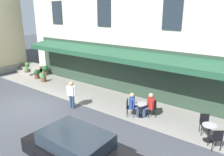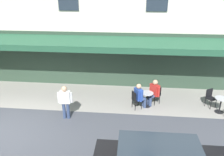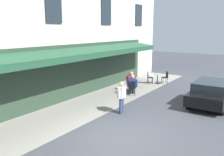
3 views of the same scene
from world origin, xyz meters
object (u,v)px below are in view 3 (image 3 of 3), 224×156
object	(u,v)px
cafe_table_near_entrance	(133,85)
seated_patron_in_blue	(132,84)
cafe_table_mid_terrace	(157,77)
walking_pedestrian_in_white	(122,95)
cafe_chair_black_by_window	(149,76)
cafe_chair_black_near_door	(132,87)
cafe_chair_black_back_row	(166,76)
parked_car_black	(212,92)
seated_companion_in_red	(131,81)
cafe_chair_black_under_awning	(131,82)

from	to	relation	value
cafe_table_near_entrance	seated_patron_in_blue	xyz separation A→B (m)	(0.37, 0.19, 0.20)
cafe_table_near_entrance	cafe_table_mid_terrace	bearing A→B (deg)	175.97
cafe_table_mid_terrace	walking_pedestrian_in_white	distance (m)	7.21
cafe_table_near_entrance	seated_patron_in_blue	bearing A→B (deg)	26.92
cafe_chair_black_by_window	cafe_table_mid_terrace	bearing A→B (deg)	120.73
walking_pedestrian_in_white	cafe_chair_black_near_door	bearing A→B (deg)	-159.81
cafe_table_near_entrance	cafe_chair_black_near_door	xyz separation A→B (m)	(0.56, 0.29, 0.06)
cafe_chair_black_back_row	parked_car_black	distance (m)	5.38
cafe_table_near_entrance	cafe_table_mid_terrace	world-z (taller)	same
cafe_table_mid_terrace	walking_pedestrian_in_white	xyz separation A→B (m)	(7.09, 1.19, 0.44)
cafe_chair_black_near_door	walking_pedestrian_in_white	bearing A→B (deg)	20.19
seated_companion_in_red	walking_pedestrian_in_white	size ratio (longest dim) A/B	0.83
cafe_chair_black_near_door	walking_pedestrian_in_white	distance (m)	3.33
cafe_chair_black_near_door	cafe_chair_black_under_awning	world-z (taller)	same
cafe_chair_black_back_row	walking_pedestrian_in_white	size ratio (longest dim) A/B	0.57
cafe_chair_black_under_awning	seated_patron_in_blue	world-z (taller)	seated_patron_in_blue
walking_pedestrian_in_white	parked_car_black	world-z (taller)	walking_pedestrian_in_white
cafe_chair_black_near_door	parked_car_black	xyz separation A→B (m)	(-0.80, 4.46, 0.16)
seated_patron_in_blue	cafe_chair_black_under_awning	bearing A→B (deg)	-145.41
cafe_chair_black_by_window	walking_pedestrian_in_white	world-z (taller)	walking_pedestrian_in_white
cafe_table_near_entrance	seated_patron_in_blue	size ratio (longest dim) A/B	0.58
cafe_chair_black_by_window	seated_patron_in_blue	distance (m)	3.51
cafe_table_near_entrance	cafe_table_mid_terrace	xyz separation A→B (m)	(-3.42, 0.24, 0.00)
cafe_chair_black_under_awning	cafe_chair_black_back_row	xyz separation A→B (m)	(-3.33, 1.14, 0.00)
seated_patron_in_blue	cafe_table_near_entrance	bearing A→B (deg)	-153.08
cafe_chair_black_near_door	cafe_chair_black_under_awning	size ratio (longest dim) A/B	1.00
cafe_chair_black_near_door	cafe_chair_black_under_awning	xyz separation A→B (m)	(-1.05, -0.69, 0.00)
cafe_table_mid_terrace	parked_car_black	world-z (taller)	parked_car_black
cafe_chair_black_near_door	cafe_table_mid_terrace	distance (m)	3.98
walking_pedestrian_in_white	cafe_table_mid_terrace	bearing A→B (deg)	-170.49
cafe_chair_black_near_door	cafe_chair_black_back_row	size ratio (longest dim) A/B	1.00
seated_patron_in_blue	parked_car_black	world-z (taller)	parked_car_black
seated_patron_in_blue	seated_companion_in_red	size ratio (longest dim) A/B	0.99
cafe_table_mid_terrace	parked_car_black	bearing A→B (deg)	54.77
cafe_chair_black_by_window	cafe_table_near_entrance	bearing A→B (deg)	5.58
cafe_table_near_entrance	cafe_chair_black_back_row	world-z (taller)	cafe_chair_black_back_row
cafe_chair_black_under_awning	seated_companion_in_red	size ratio (longest dim) A/B	0.69
cafe_chair_black_under_awning	parked_car_black	bearing A→B (deg)	87.23
cafe_chair_black_under_awning	walking_pedestrian_in_white	distance (m)	4.56
cafe_chair_black_near_door	cafe_chair_black_by_window	distance (m)	3.71
cafe_chair_black_by_window	walking_pedestrian_in_white	bearing A→B (deg)	14.35
cafe_chair_black_near_door	cafe_chair_black_back_row	distance (m)	4.40
cafe_table_near_entrance	cafe_chair_black_by_window	world-z (taller)	cafe_chair_black_by_window
cafe_table_mid_terrace	cafe_table_near_entrance	bearing A→B (deg)	-4.03
cafe_table_mid_terrace	seated_patron_in_blue	xyz separation A→B (m)	(3.79, -0.05, 0.20)
seated_companion_in_red	cafe_chair_black_by_window	bearing A→B (deg)	-179.24
cafe_chair_black_under_awning	cafe_table_mid_terrace	world-z (taller)	cafe_chair_black_under_awning
cafe_table_near_entrance	walking_pedestrian_in_white	size ratio (longest dim) A/B	0.47
parked_car_black	seated_companion_in_red	bearing A→B (deg)	-90.95
cafe_table_mid_terrace	cafe_chair_black_by_window	world-z (taller)	cafe_chair_black_by_window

